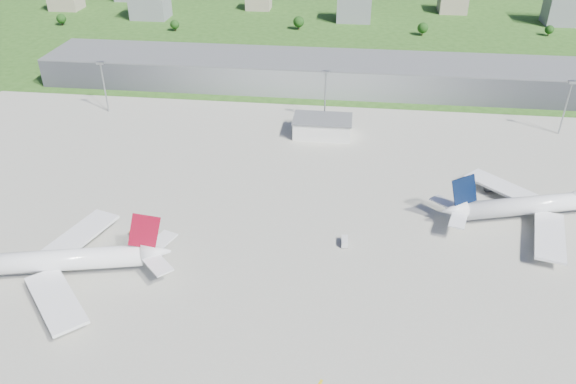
# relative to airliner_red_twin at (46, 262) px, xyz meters

# --- Properties ---
(ground) EXTENTS (1400.00, 1400.00, 0.00)m
(ground) POSITION_rel_airliner_red_twin_xyz_m (67.01, 162.21, -5.76)
(ground) COLOR #264C17
(ground) RESTS_ON ground
(apron) EXTENTS (360.00, 190.00, 0.08)m
(apron) POSITION_rel_airliner_red_twin_xyz_m (77.01, 52.21, -5.72)
(apron) COLOR #98978A
(apron) RESTS_ON ground
(terminal) EXTENTS (300.00, 42.00, 15.00)m
(terminal) POSITION_rel_airliner_red_twin_xyz_m (67.01, 177.21, 1.74)
(terminal) COLOR gray
(terminal) RESTS_ON ground
(ops_building) EXTENTS (26.00, 16.00, 8.00)m
(ops_building) POSITION_rel_airliner_red_twin_xyz_m (77.01, 112.21, -1.76)
(ops_building) COLOR silver
(ops_building) RESTS_ON ground
(mast_west) EXTENTS (3.50, 2.00, 25.90)m
(mast_west) POSITION_rel_airliner_red_twin_xyz_m (-32.99, 127.21, 11.94)
(mast_west) COLOR gray
(mast_west) RESTS_ON ground
(mast_center) EXTENTS (3.50, 2.00, 25.90)m
(mast_center) POSITION_rel_airliner_red_twin_xyz_m (77.01, 127.21, 11.94)
(mast_center) COLOR gray
(mast_center) RESTS_ON ground
(mast_east) EXTENTS (3.50, 2.00, 25.90)m
(mast_east) POSITION_rel_airliner_red_twin_xyz_m (187.01, 127.21, 11.94)
(mast_east) COLOR gray
(mast_east) RESTS_ON ground
(airliner_red_twin) EXTENTS (78.13, 59.96, 21.64)m
(airliner_red_twin) POSITION_rel_airliner_red_twin_xyz_m (0.00, 0.00, 0.00)
(airliner_red_twin) COLOR white
(airliner_red_twin) RESTS_ON ground
(airliner_blue_quad) EXTENTS (77.34, 59.45, 20.59)m
(airliner_blue_quad) POSITION_rel_airliner_red_twin_xyz_m (162.60, 53.53, -0.04)
(airliner_blue_quad) COLOR white
(airliner_blue_quad) RESTS_ON ground
(tug_yellow) EXTENTS (4.44, 4.38, 1.94)m
(tug_yellow) POSITION_rel_airliner_red_twin_xyz_m (18.99, 24.34, -4.76)
(tug_yellow) COLOR #CC8B0C
(tug_yellow) RESTS_ON ground
(van_white_near) EXTENTS (2.44, 4.93, 2.47)m
(van_white_near) POSITION_rel_airliner_red_twin_xyz_m (90.39, 27.59, -4.51)
(van_white_near) COLOR silver
(van_white_near) RESTS_ON ground
(van_white_far) EXTENTS (4.07, 2.04, 2.14)m
(van_white_far) POSITION_rel_airliner_red_twin_xyz_m (142.51, 56.97, -4.67)
(van_white_far) COLOR white
(van_white_far) RESTS_ON ground
(bldg_w) EXTENTS (28.00, 22.00, 24.00)m
(bldg_w) POSITION_rel_airliner_red_twin_xyz_m (-72.99, 312.21, 6.24)
(bldg_w) COLOR slate
(bldg_w) RESTS_ON ground
(bldg_cw) EXTENTS (20.00, 18.00, 14.00)m
(bldg_cw) POSITION_rel_airliner_red_twin_xyz_m (7.01, 352.21, 1.24)
(bldg_cw) COLOR gray
(bldg_cw) RESTS_ON ground
(bldg_c) EXTENTS (26.00, 20.00, 22.00)m
(bldg_c) POSITION_rel_airliner_red_twin_xyz_m (87.01, 322.21, 5.24)
(bldg_c) COLOR slate
(bldg_c) RESTS_ON ground
(bldg_ce) EXTENTS (22.00, 24.00, 16.00)m
(bldg_ce) POSITION_rel_airliner_red_twin_xyz_m (167.01, 362.21, 2.24)
(bldg_ce) COLOR gray
(bldg_ce) RESTS_ON ground
(bldg_e) EXTENTS (30.00, 22.00, 28.00)m
(bldg_e) POSITION_rel_airliner_red_twin_xyz_m (247.01, 332.21, 8.24)
(bldg_e) COLOR slate
(bldg_e) RESTS_ON ground
(tree_far_w) EXTENTS (7.20, 7.20, 8.80)m
(tree_far_w) POSITION_rel_airliner_red_twin_xyz_m (-132.99, 282.21, -0.58)
(tree_far_w) COLOR #382314
(tree_far_w) RESTS_ON ground
(tree_w) EXTENTS (6.75, 6.75, 8.25)m
(tree_w) POSITION_rel_airliner_red_twin_xyz_m (-42.99, 277.21, -0.90)
(tree_w) COLOR #382314
(tree_w) RESTS_ON ground
(tree_c) EXTENTS (8.10, 8.10, 9.90)m
(tree_c) POSITION_rel_airliner_red_twin_xyz_m (47.01, 292.21, 0.07)
(tree_c) COLOR #382314
(tree_c) RESTS_ON ground
(tree_e) EXTENTS (7.65, 7.65, 9.35)m
(tree_e) POSITION_rel_airliner_red_twin_xyz_m (137.01, 287.21, -0.25)
(tree_e) COLOR #382314
(tree_e) RESTS_ON ground
(tree_far_e) EXTENTS (6.30, 6.30, 7.70)m
(tree_far_e) POSITION_rel_airliner_red_twin_xyz_m (227.01, 297.21, -1.23)
(tree_far_e) COLOR #382314
(tree_far_e) RESTS_ON ground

